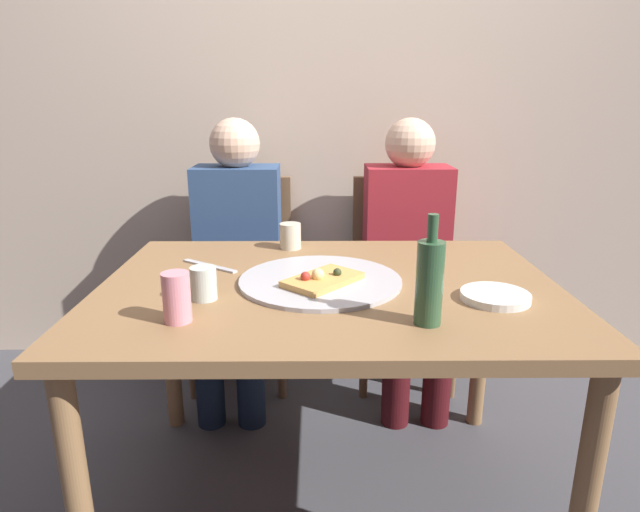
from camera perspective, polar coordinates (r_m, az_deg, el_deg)
ground_plane at (r=1.92m, az=0.86°, el=-24.14°), size 8.00×8.00×0.00m
back_wall at (r=2.57m, az=0.41°, el=17.70°), size 6.00×0.10×2.60m
dining_table at (r=1.57m, az=0.97°, el=-5.75°), size 1.31×0.94×0.74m
pizza_tray at (r=1.55m, az=0.03°, el=-2.62°), size 0.47×0.47×0.01m
pizza_slice_last at (r=1.50m, az=0.22°, el=-2.47°), size 0.24×0.25×0.05m
wine_bottle at (r=1.26m, az=11.58°, el=-2.63°), size 0.06×0.06×0.26m
tumbler_near at (r=1.44m, az=-12.29°, el=-2.85°), size 0.07×0.07×0.09m
tumbler_far at (r=1.89m, az=-3.18°, el=2.14°), size 0.07×0.07×0.09m
soda_can at (r=1.31m, az=-15.02°, el=-4.28°), size 0.07×0.07×0.12m
plate_stack at (r=1.49m, az=18.15°, el=-4.10°), size 0.18×0.18×0.02m
table_knife at (r=1.72m, az=-11.69°, el=-1.03°), size 0.19×0.14×0.01m
chair_left at (r=2.46m, az=-8.29°, el=-1.01°), size 0.44×0.44×0.90m
chair_right at (r=2.47m, az=8.73°, el=-0.97°), size 0.44×0.44×0.90m
guest_in_sweater at (r=2.28m, az=-8.92°, el=0.91°), size 0.36×0.56×1.17m
guest_in_beanie at (r=2.29m, az=9.45°, el=0.94°), size 0.36×0.56×1.17m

